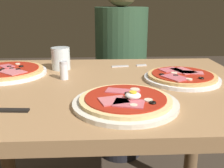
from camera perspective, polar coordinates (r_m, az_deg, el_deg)
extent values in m
cube|color=#9E754C|center=(0.94, -2.85, -1.03)|extent=(1.09, 0.79, 0.04)
cylinder|color=brown|center=(1.48, -22.16, -10.72)|extent=(0.07, 0.07, 0.70)
cylinder|color=brown|center=(1.48, 16.92, -10.19)|extent=(0.07, 0.07, 0.70)
cylinder|color=silver|center=(0.74, 2.56, -4.19)|extent=(0.29, 0.29, 0.01)
cylinder|color=#E5C17F|center=(0.73, 2.57, -3.39)|extent=(0.26, 0.26, 0.01)
cylinder|color=#A82314|center=(0.73, 2.58, -2.92)|extent=(0.22, 0.22, 0.00)
torus|color=black|center=(0.74, 4.42, -2.28)|extent=(0.02, 0.02, 0.00)
torus|color=black|center=(0.72, 4.08, -2.84)|extent=(0.02, 0.02, 0.00)
torus|color=black|center=(0.75, 3.04, -2.02)|extent=(0.02, 0.02, 0.00)
torus|color=black|center=(0.69, 8.35, -3.98)|extent=(0.02, 0.02, 0.00)
torus|color=black|center=(0.72, 4.89, -3.05)|extent=(0.02, 0.02, 0.00)
cube|color=#D16B70|center=(0.70, -0.03, -3.55)|extent=(0.09, 0.08, 0.00)
cube|color=#C65B66|center=(0.68, 3.29, -4.14)|extent=(0.09, 0.08, 0.00)
cube|color=#C65B66|center=(0.77, 1.99, -1.56)|extent=(0.11, 0.07, 0.00)
cylinder|color=beige|center=(0.79, 4.63, -1.19)|extent=(0.03, 0.03, 0.00)
cylinder|color=beige|center=(0.71, 7.46, -3.46)|extent=(0.02, 0.02, 0.00)
cylinder|color=beige|center=(0.67, 4.30, -4.59)|extent=(0.02, 0.02, 0.00)
ellipsoid|color=white|center=(0.71, 4.16, -2.54)|extent=(0.04, 0.03, 0.02)
cylinder|color=yellow|center=(0.71, 4.18, -1.78)|extent=(0.02, 0.02, 0.00)
cylinder|color=white|center=(1.12, -21.84, 2.18)|extent=(0.31, 0.31, 0.01)
cylinder|color=tan|center=(1.12, -21.90, 2.73)|extent=(0.28, 0.28, 0.01)
cylinder|color=#A82314|center=(1.12, -21.94, 3.05)|extent=(0.25, 0.25, 0.00)
torus|color=black|center=(1.10, -22.63, 2.93)|extent=(0.02, 0.02, 0.00)
torus|color=black|center=(1.08, -19.72, 2.98)|extent=(0.02, 0.02, 0.00)
torus|color=black|center=(1.10, -20.92, 3.15)|extent=(0.02, 0.02, 0.00)
torus|color=black|center=(1.12, -19.12, 3.62)|extent=(0.02, 0.02, 0.00)
torus|color=black|center=(1.13, -21.40, 3.48)|extent=(0.02, 0.02, 0.00)
cube|color=#D16B70|center=(1.05, -20.89, 2.49)|extent=(0.12, 0.11, 0.00)
cube|color=#C65B66|center=(1.15, -21.90, 3.58)|extent=(0.07, 0.08, 0.00)
cylinder|color=beige|center=(1.17, -19.79, 4.09)|extent=(0.02, 0.02, 0.00)
cylinder|color=white|center=(1.00, 14.50, 1.14)|extent=(0.27, 0.27, 0.01)
cylinder|color=tan|center=(1.00, 14.55, 1.74)|extent=(0.25, 0.25, 0.01)
cylinder|color=#A82314|center=(1.00, 14.58, 2.10)|extent=(0.22, 0.22, 0.00)
torus|color=black|center=(0.95, 18.34, 1.21)|extent=(0.02, 0.02, 0.00)
torus|color=black|center=(0.96, 10.38, 2.03)|extent=(0.02, 0.02, 0.00)
torus|color=black|center=(0.96, 13.24, 1.79)|extent=(0.02, 0.02, 0.00)
cube|color=#C65B66|center=(0.93, 13.17, 1.40)|extent=(0.10, 0.11, 0.00)
cube|color=#D16B70|center=(1.01, 15.96, 2.42)|extent=(0.11, 0.07, 0.00)
cube|color=#D16B70|center=(1.03, 14.83, 2.77)|extent=(0.09, 0.11, 0.00)
cube|color=#C65B66|center=(1.03, 12.12, 3.02)|extent=(0.09, 0.08, 0.00)
cylinder|color=beige|center=(0.99, 12.91, 2.32)|extent=(0.02, 0.02, 0.00)
cylinder|color=beige|center=(0.92, 15.97, 0.98)|extent=(0.02, 0.02, 0.00)
cylinder|color=silver|center=(1.14, -11.15, 5.38)|extent=(0.08, 0.08, 0.09)
cylinder|color=silver|center=(1.14, -11.09, 4.34)|extent=(0.07, 0.07, 0.05)
cube|color=silver|center=(1.17, 1.52, 3.82)|extent=(0.08, 0.03, 0.00)
cube|color=silver|center=(1.18, 6.21, 3.94)|extent=(0.04, 0.01, 0.00)
cube|color=silver|center=(1.19, 6.15, 3.99)|extent=(0.04, 0.01, 0.00)
cube|color=silver|center=(1.19, 6.08, 4.04)|extent=(0.04, 0.01, 0.00)
cube|color=silver|center=(1.20, 6.02, 4.09)|extent=(0.04, 0.01, 0.00)
cube|color=black|center=(0.75, -21.02, -5.29)|extent=(0.09, 0.02, 0.01)
cylinder|color=white|center=(0.99, -10.51, 2.56)|extent=(0.03, 0.03, 0.05)
cylinder|color=silver|center=(0.98, -10.62, 4.44)|extent=(0.03, 0.03, 0.01)
cylinder|color=black|center=(1.82, 1.65, -8.09)|extent=(0.29, 0.29, 0.46)
cylinder|color=#2D4C33|center=(1.67, 1.80, 7.24)|extent=(0.32, 0.32, 0.52)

